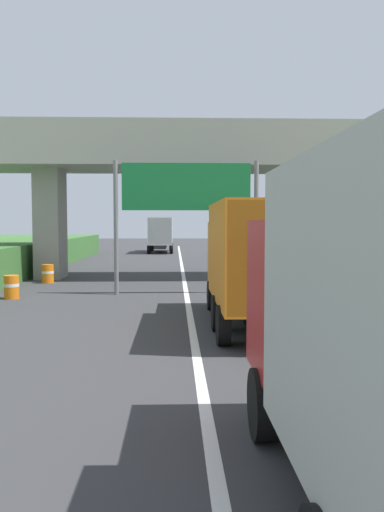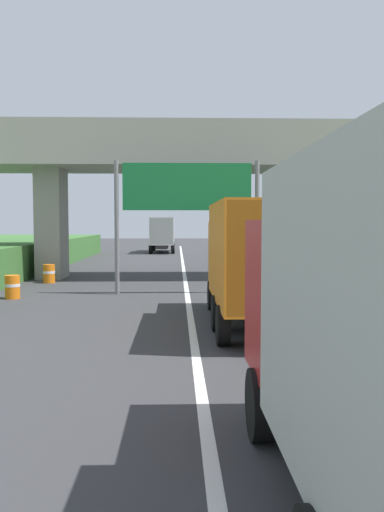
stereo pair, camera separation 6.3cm
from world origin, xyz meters
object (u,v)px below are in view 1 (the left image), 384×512
at_px(truck_yellow, 161,233).
at_px(construction_barrel_4, 48,274).
at_px(overhead_highway_sign, 186,196).
at_px(truck_orange, 254,258).
at_px(construction_barrel_3, 11,287).
at_px(car_green, 246,250).
at_px(car_black, 230,245).

distance_m(truck_yellow, construction_barrel_4, 26.52).
height_order(overhead_highway_sign, truck_orange, overhead_highway_sign).
height_order(truck_yellow, construction_barrel_3, truck_yellow).
bearing_deg(truck_orange, car_green, 82.54).
height_order(truck_yellow, car_green, truck_yellow).
bearing_deg(car_black, truck_yellow, 162.87).
height_order(car_black, construction_barrel_3, car_black).
xyz_separation_m(overhead_highway_sign, truck_orange, (1.74, -6.62, -2.07)).
distance_m(truck_orange, car_black, 34.87).
bearing_deg(truck_yellow, overhead_highway_sign, -86.46).
height_order(truck_yellow, construction_barrel_4, truck_yellow).
bearing_deg(truck_yellow, car_green, -59.07).
bearing_deg(car_black, construction_barrel_4, -115.43).
bearing_deg(car_black, truck_orange, -95.00).
xyz_separation_m(truck_yellow, construction_barrel_3, (-4.87, -31.25, -1.47)).
xyz_separation_m(construction_barrel_3, construction_barrel_4, (0.11, 5.21, 0.00)).
height_order(truck_yellow, car_black, truck_yellow).
relative_size(truck_yellow, truck_orange, 1.00).
distance_m(car_black, construction_barrel_4, 26.57).
height_order(construction_barrel_3, construction_barrel_4, same).
xyz_separation_m(truck_yellow, car_green, (6.91, -11.54, -1.08)).
height_order(car_green, construction_barrel_3, car_green).
relative_size(overhead_highway_sign, car_green, 1.43).
height_order(car_green, car_black, same).
distance_m(truck_yellow, truck_orange, 36.95).
xyz_separation_m(car_green, car_black, (-0.26, 9.49, 0.00)).
distance_m(truck_yellow, car_black, 7.04).
height_order(overhead_highway_sign, car_green, overhead_highway_sign).
xyz_separation_m(car_green, construction_barrel_3, (-11.78, -19.71, -0.40)).
bearing_deg(truck_orange, truck_yellow, 95.61).
relative_size(car_black, construction_barrel_3, 4.56).
height_order(car_black, construction_barrel_4, car_black).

